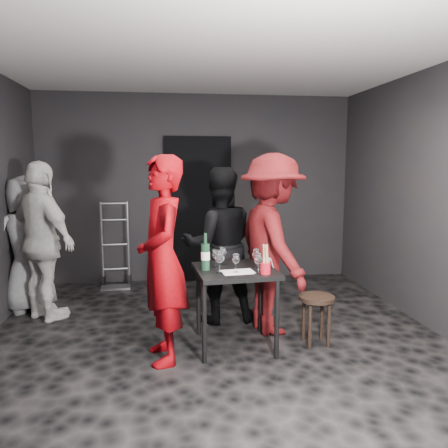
{
  "coord_description": "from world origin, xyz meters",
  "views": [
    {
      "loc": [
        -0.48,
        -3.87,
        1.72
      ],
      "look_at": [
        0.08,
        0.25,
        1.14
      ],
      "focal_mm": 35.0,
      "sensor_mm": 36.0,
      "label": 1
    }
  ],
  "objects": [
    {
      "name": "floor",
      "position": [
        0.0,
        0.0,
        0.0
      ],
      "size": [
        4.5,
        5.0,
        0.02
      ],
      "primitive_type": "cube",
      "color": "black",
      "rests_on": "ground"
    },
    {
      "name": "ceiling",
      "position": [
        0.0,
        0.0,
        2.7
      ],
      "size": [
        4.5,
        5.0,
        0.02
      ],
      "primitive_type": "cube",
      "color": "silver",
      "rests_on": "ground"
    },
    {
      "name": "wall_back",
      "position": [
        0.0,
        2.5,
        1.35
      ],
      "size": [
        4.5,
        0.04,
        2.7
      ],
      "primitive_type": "cube",
      "color": "black",
      "rests_on": "ground"
    },
    {
      "name": "wall_front",
      "position": [
        0.0,
        -2.5,
        1.35
      ],
      "size": [
        4.5,
        0.04,
        2.7
      ],
      "primitive_type": "cube",
      "color": "black",
      "rests_on": "ground"
    },
    {
      "name": "doorway",
      "position": [
        0.0,
        2.44,
        1.05
      ],
      "size": [
        0.95,
        0.1,
        2.1
      ],
      "primitive_type": "cube",
      "color": "black",
      "rests_on": "ground"
    },
    {
      "name": "wallbox_upper",
      "position": [
        0.85,
        2.45,
        1.45
      ],
      "size": [
        0.12,
        0.06,
        0.12
      ],
      "primitive_type": "cube",
      "color": "#B7B7B2",
      "rests_on": "wall_back"
    },
    {
      "name": "wallbox_lower",
      "position": [
        1.05,
        2.45,
        1.4
      ],
      "size": [
        0.1,
        0.06,
        0.14
      ],
      "primitive_type": "cube",
      "color": "#B7B7B2",
      "rests_on": "wall_back"
    },
    {
      "name": "hand_truck",
      "position": [
        -1.18,
        2.22,
        0.22
      ],
      "size": [
        0.4,
        0.34,
        1.19
      ],
      "rotation": [
        0.0,
        0.0,
        0.06
      ],
      "color": "#B2B2B7",
      "rests_on": "floor"
    },
    {
      "name": "tasting_table",
      "position": [
        0.16,
        0.03,
        0.65
      ],
      "size": [
        0.72,
        0.72,
        0.75
      ],
      "rotation": [
        0.0,
        0.0,
        0.07
      ],
      "color": "black",
      "rests_on": "floor"
    },
    {
      "name": "stool",
      "position": [
        0.94,
        -0.02,
        0.37
      ],
      "size": [
        0.34,
        0.34,
        0.47
      ],
      "rotation": [
        0.0,
        0.0,
        0.43
      ],
      "color": "#311F18",
      "rests_on": "floor"
    },
    {
      "name": "server_red",
      "position": [
        -0.51,
        -0.16,
        1.07
      ],
      "size": [
        0.63,
        0.85,
        2.15
      ],
      "primitive_type": "imported",
      "rotation": [
        0.0,
        0.0,
        -1.41
      ],
      "color": "#920209",
      "rests_on": "floor"
    },
    {
      "name": "woman_black",
      "position": [
        0.09,
        0.74,
        0.94
      ],
      "size": [
        0.93,
        0.54,
        1.88
      ],
      "primitive_type": "imported",
      "rotation": [
        0.0,
        0.0,
        3.18
      ],
      "color": "black",
      "rests_on": "floor"
    },
    {
      "name": "man_maroon",
      "position": [
        0.59,
        0.37,
        1.1
      ],
      "size": [
        0.93,
        1.53,
        2.21
      ],
      "primitive_type": "imported",
      "rotation": [
        0.0,
        0.0,
        1.77
      ],
      "color": "#530C0E",
      "rests_on": "floor"
    },
    {
      "name": "bystander_cream",
      "position": [
        -1.8,
        1.03,
        1.02
      ],
      "size": [
        1.26,
        1.23,
        2.04
      ],
      "primitive_type": "imported",
      "rotation": [
        0.0,
        0.0,
        2.4
      ],
      "color": "silver",
      "rests_on": "floor"
    },
    {
      "name": "bystander_grey",
      "position": [
        -2.07,
        1.37,
        0.84
      ],
      "size": [
        0.92,
        0.86,
        1.67
      ],
      "primitive_type": "imported",
      "rotation": [
        0.0,
        0.0,
        3.82
      ],
      "color": "gray",
      "rests_on": "floor"
    },
    {
      "name": "tasting_mat",
      "position": [
        0.16,
        -0.1,
        0.75
      ],
      "size": [
        0.31,
        0.23,
        0.0
      ],
      "primitive_type": "cube",
      "rotation": [
        0.0,
        0.0,
        0.12
      ],
      "color": "white",
      "rests_on": "tasting_table"
    },
    {
      "name": "wine_glass_a",
      "position": [
        -0.01,
        -0.13,
        0.86
      ],
      "size": [
        0.09,
        0.09,
        0.22
      ],
      "primitive_type": null,
      "rotation": [
        0.0,
        0.0,
        -0.11
      ],
      "color": "white",
      "rests_on": "tasting_table"
    },
    {
      "name": "wine_glass_b",
      "position": [
        -0.02,
        0.11,
        0.84
      ],
      "size": [
        0.08,
        0.08,
        0.19
      ],
      "primitive_type": null,
      "rotation": [
        0.0,
        0.0,
        0.22
      ],
      "color": "white",
      "rests_on": "tasting_table"
    },
    {
      "name": "wine_glass_c",
      "position": [
        0.06,
        0.17,
        0.85
      ],
      "size": [
        0.08,
        0.08,
        0.2
      ],
      "primitive_type": null,
      "rotation": [
        0.0,
        0.0,
        -0.02
      ],
      "color": "white",
      "rests_on": "tasting_table"
    },
    {
      "name": "wine_glass_d",
      "position": [
        0.14,
        -0.11,
        0.84
      ],
      "size": [
        0.08,
        0.08,
        0.19
      ],
      "primitive_type": null,
      "rotation": [
        0.0,
        0.0,
        0.16
      ],
      "color": "white",
      "rests_on": "tasting_table"
    },
    {
      "name": "wine_glass_e",
      "position": [
        0.33,
        -0.19,
        0.85
      ],
      "size": [
        0.09,
        0.09,
        0.2
      ],
      "primitive_type": null,
      "rotation": [
        0.0,
        0.0,
        0.17
      ],
      "color": "white",
      "rests_on": "tasting_table"
    },
    {
      "name": "wine_glass_f",
      "position": [
        0.36,
        0.04,
        0.85
      ],
      "size": [
        0.08,
        0.08,
        0.19
      ],
      "primitive_type": null,
      "rotation": [
        0.0,
        0.0,
        0.05
      ],
      "color": "white",
      "rests_on": "tasting_table"
    },
    {
      "name": "wine_bottle",
      "position": [
        -0.12,
        0.03,
        0.88
      ],
      "size": [
        0.08,
        0.08,
        0.34
      ],
      "rotation": [
        0.0,
        0.0,
        -0.4
      ],
      "color": "#14321F",
      "rests_on": "tasting_table"
    },
    {
      "name": "breadstick_cup",
      "position": [
        0.39,
        -0.19,
        0.88
      ],
      "size": [
        0.09,
        0.09,
        0.28
      ],
      "rotation": [
        0.0,
        0.0,
        -0.4
      ],
      "color": "red",
      "rests_on": "tasting_table"
    },
    {
      "name": "reserved_card",
      "position": [
        0.47,
        0.07,
        0.8
      ],
      "size": [
        0.09,
        0.13,
        0.09
      ],
      "primitive_type": null,
      "rotation": [
        0.0,
        0.0,
        0.1
      ],
      "color": "white",
      "rests_on": "tasting_table"
    }
  ]
}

